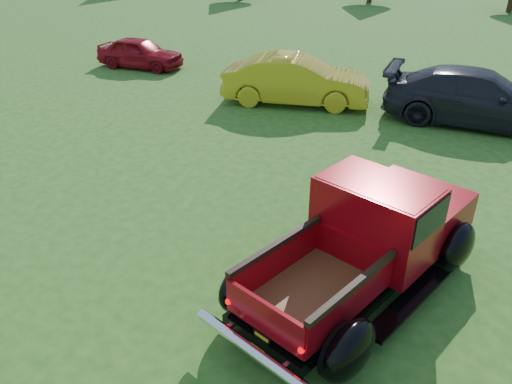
# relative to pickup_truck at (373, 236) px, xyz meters

# --- Properties ---
(ground) EXTENTS (120.00, 120.00, 0.00)m
(ground) POSITION_rel_pickup_truck_xyz_m (-2.19, 0.12, -0.85)
(ground) COLOR #255518
(ground) RESTS_ON ground
(pickup_truck) EXTENTS (3.67, 5.12, 1.79)m
(pickup_truck) POSITION_rel_pickup_truck_xyz_m (0.00, 0.00, 0.00)
(pickup_truck) COLOR black
(pickup_truck) RESTS_ON ground
(show_car_red) EXTENTS (3.42, 1.40, 1.16)m
(show_car_red) POSITION_rel_pickup_truck_xyz_m (-10.69, 10.18, -0.27)
(show_car_red) COLOR maroon
(show_car_red) RESTS_ON ground
(show_car_yellow) EXTENTS (4.74, 2.29, 1.50)m
(show_car_yellow) POSITION_rel_pickup_truck_xyz_m (-3.69, 8.12, -0.10)
(show_car_yellow) COLOR gold
(show_car_yellow) RESTS_ON ground
(show_car_grey) EXTENTS (5.32, 2.36, 1.52)m
(show_car_grey) POSITION_rel_pickup_truck_xyz_m (1.64, 8.23, -0.09)
(show_car_grey) COLOR black
(show_car_grey) RESTS_ON ground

